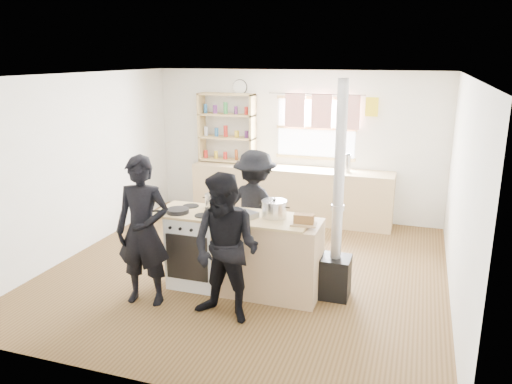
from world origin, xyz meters
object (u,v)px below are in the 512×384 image
(flue_heater, at_px, (336,244))
(person_near_right, at_px, (226,249))
(thermos, at_px, (348,163))
(cooking_island, at_px, (244,253))
(skillet_greens, at_px, (178,211))
(bread_board, at_px, (304,220))
(person_far, at_px, (255,208))
(roast_tray, at_px, (241,214))
(stockpot_counter, at_px, (274,209))
(stockpot_stove, at_px, (214,200))
(person_near_left, at_px, (143,231))

(flue_heater, relative_size, person_near_right, 1.57)
(thermos, height_order, cooking_island, thermos)
(skillet_greens, xyz_separation_m, bread_board, (1.51, 0.05, 0.02))
(person_near_right, bearing_deg, person_far, 106.05)
(thermos, relative_size, skillet_greens, 0.85)
(roast_tray, height_order, stockpot_counter, stockpot_counter)
(roast_tray, bearing_deg, person_near_right, -84.09)
(cooking_island, relative_size, bread_board, 6.60)
(person_far, bearing_deg, person_near_right, 112.67)
(stockpot_stove, relative_size, stockpot_counter, 0.78)
(thermos, distance_m, cooking_island, 2.94)
(skillet_greens, distance_m, bread_board, 1.51)
(roast_tray, relative_size, bread_board, 1.36)
(flue_heater, bearing_deg, person_near_left, -158.64)
(cooking_island, xyz_separation_m, person_near_right, (0.06, -0.71, 0.33))
(stockpot_counter, distance_m, person_far, 0.93)
(person_near_right, bearing_deg, roast_tray, 104.92)
(thermos, relative_size, bread_board, 0.96)
(cooking_island, distance_m, stockpot_stove, 0.75)
(stockpot_stove, bearing_deg, stockpot_counter, -10.45)
(cooking_island, height_order, skillet_greens, skillet_greens)
(thermos, distance_m, person_near_right, 3.56)
(bread_board, bearing_deg, flue_heater, 36.91)
(person_near_left, xyz_separation_m, person_far, (0.83, 1.45, -0.07))
(skillet_greens, distance_m, stockpot_stove, 0.48)
(stockpot_counter, bearing_deg, cooking_island, -168.54)
(cooking_island, xyz_separation_m, roast_tray, (-0.01, -0.04, 0.50))
(thermos, height_order, person_near_right, person_near_right)
(person_near_left, relative_size, person_near_right, 1.06)
(flue_heater, height_order, person_near_right, flue_heater)
(stockpot_counter, height_order, person_near_left, person_near_left)
(skillet_greens, distance_m, flue_heater, 1.89)
(stockpot_counter, distance_m, person_near_left, 1.49)
(skillet_greens, height_order, person_near_right, person_near_right)
(skillet_greens, height_order, person_near_left, person_near_left)
(roast_tray, relative_size, person_far, 0.26)
(stockpot_stove, height_order, person_far, person_far)
(bread_board, bearing_deg, person_near_left, -162.18)
(thermos, bearing_deg, cooking_island, -106.01)
(person_far, bearing_deg, roast_tray, 113.54)
(skillet_greens, height_order, roast_tray, roast_tray)
(cooking_island, bearing_deg, roast_tray, -104.55)
(person_near_left, xyz_separation_m, person_near_right, (1.02, -0.08, -0.05))
(skillet_greens, distance_m, roast_tray, 0.77)
(person_near_right, bearing_deg, bread_board, 51.64)
(flue_heater, bearing_deg, thermos, 95.85)
(skillet_greens, bearing_deg, roast_tray, 7.35)
(cooking_island, relative_size, flue_heater, 0.79)
(person_far, bearing_deg, thermos, -99.74)
(thermos, xyz_separation_m, bread_board, (-0.06, -2.86, -0.06))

